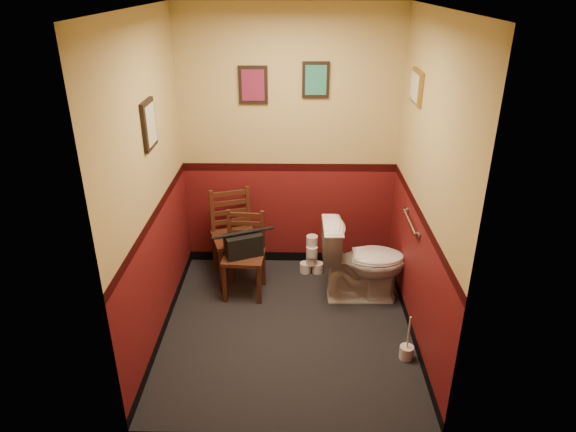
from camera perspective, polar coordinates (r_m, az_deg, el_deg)
The scene contains 17 objects.
floor at distance 4.78m, azimuth -0.05°, elevation -12.21°, with size 2.20×2.40×0.00m, color black.
ceiling at distance 3.80m, azimuth -0.07°, elevation 22.12°, with size 2.20×2.40×0.00m, color silver.
wall_back at distance 5.23m, azimuth 0.17°, elevation 7.92°, with size 2.20×2.70×0.00m, color #5E1314.
wall_front at distance 3.03m, azimuth -0.45°, elevation -5.70°, with size 2.20×2.70×0.00m, color #5E1314.
wall_left at distance 4.26m, azimuth -15.02°, elevation 2.93°, with size 2.40×2.70×0.00m, color #5E1314.
wall_right at distance 4.23m, azimuth 15.03°, elevation 2.75°, with size 2.40×2.70×0.00m, color #5E1314.
grab_bar at distance 4.60m, azimuth 13.43°, elevation -0.65°, with size 0.05×0.56×0.06m.
framed_print_back_a at distance 5.08m, azimuth -3.90°, elevation 14.33°, with size 0.28×0.04×0.36m.
framed_print_back_b at distance 5.06m, azimuth 3.11°, elevation 14.87°, with size 0.26×0.04×0.34m.
framed_print_left at distance 4.20m, azimuth -15.17°, elevation 9.78°, with size 0.04×0.30×0.38m.
framed_print_right at distance 4.59m, azimuth 14.08°, elevation 13.75°, with size 0.04×0.34×0.28m.
toilet at distance 5.02m, azimuth 8.32°, elevation -4.99°, with size 0.46×0.82×0.80m, color white.
toilet_brush at distance 4.52m, azimuth 13.03°, elevation -14.45°, with size 0.12×0.12×0.41m.
chair_left at distance 5.30m, azimuth -6.00°, elevation -2.25°, with size 0.56×0.56×0.94m.
chair_right at distance 5.06m, azimuth -4.85°, elevation -4.30°, with size 0.41×0.41×0.83m.
handbag at distance 4.97m, azimuth -4.98°, elevation -3.21°, with size 0.39×0.30×0.26m.
tp_stack at distance 5.47m, azimuth 2.65°, elevation -4.62°, with size 0.25×0.15×0.43m.
Camera 1 is at (0.07, -3.80, 2.91)m, focal length 32.00 mm.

